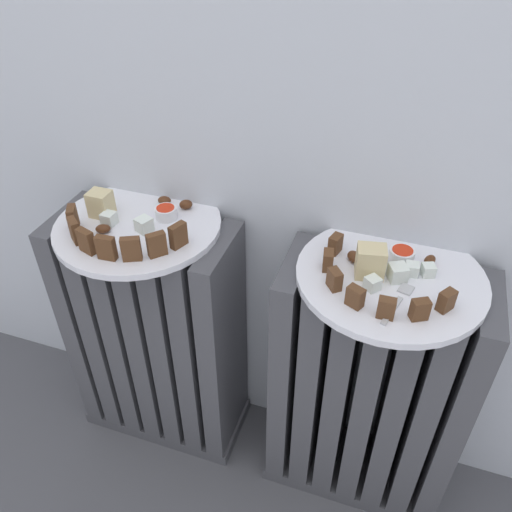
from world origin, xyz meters
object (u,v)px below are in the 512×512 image
object	(u,v)px
jam_bowl_left	(166,212)
fork	(398,301)
plate_left	(138,225)
jam_bowl_right	(402,255)
radiator_left	(157,337)
plate_right	(390,277)
radiator_right	(366,392)

from	to	relation	value
jam_bowl_left	fork	bearing A→B (deg)	-12.30
plate_left	jam_bowl_right	world-z (taller)	jam_bowl_right
radiator_left	plate_left	world-z (taller)	plate_left
fork	jam_bowl_right	bearing A→B (deg)	94.19
jam_bowl_left	plate_right	bearing A→B (deg)	-4.36
jam_bowl_left	fork	world-z (taller)	jam_bowl_left
jam_bowl_left	plate_left	bearing A→B (deg)	-143.52
radiator_left	radiator_right	xyz separation A→B (m)	(0.44, 0.00, 0.00)
radiator_left	plate_left	distance (m)	0.29
radiator_right	plate_left	size ratio (longest dim) A/B	1.86
radiator_left	plate_right	xyz separation A→B (m)	(0.44, 0.00, 0.29)
fork	radiator_right	bearing A→B (deg)	106.18
radiator_right	plate_right	xyz separation A→B (m)	(0.00, 0.00, 0.29)
plate_right	jam_bowl_right	bearing A→B (deg)	75.34
jam_bowl_left	jam_bowl_right	distance (m)	0.41
plate_left	plate_right	size ratio (longest dim) A/B	1.00
radiator_right	radiator_left	bearing A→B (deg)	180.00
radiator_left	jam_bowl_right	size ratio (longest dim) A/B	13.76
jam_bowl_left	jam_bowl_right	bearing A→B (deg)	1.22
radiator_left	radiator_right	size ratio (longest dim) A/B	1.00
radiator_right	plate_right	bearing A→B (deg)	0.00
radiator_left	radiator_right	distance (m)	0.44
radiator_right	plate_left	distance (m)	0.53
plate_left	jam_bowl_left	xyz separation A→B (m)	(0.04, 0.03, 0.02)
radiator_right	jam_bowl_left	world-z (taller)	jam_bowl_left
plate_left	jam_bowl_right	bearing A→B (deg)	4.97
plate_left	jam_bowl_right	distance (m)	0.46
plate_right	jam_bowl_right	world-z (taller)	jam_bowl_right
radiator_left	plate_right	size ratio (longest dim) A/B	1.86
radiator_left	plate_right	distance (m)	0.53
plate_right	jam_bowl_left	distance (m)	0.40
radiator_left	jam_bowl_left	bearing A→B (deg)	36.48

